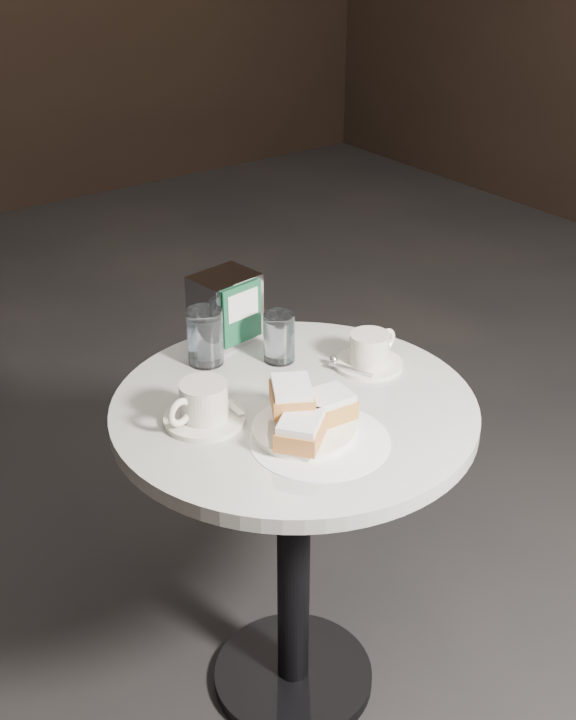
# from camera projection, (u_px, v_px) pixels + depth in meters

# --- Properties ---
(ground) EXTENTS (7.00, 7.00, 0.00)m
(ground) POSITION_uv_depth(u_px,v_px,m) (293.00, 680.00, 2.07)
(ground) COLOR black
(ground) RESTS_ON ground
(cafe_table) EXTENTS (0.70, 0.70, 0.74)m
(cafe_table) POSITION_uv_depth(u_px,v_px,m) (294.00, 487.00, 1.81)
(cafe_table) COLOR black
(cafe_table) RESTS_ON ground
(sugar_spill) EXTENTS (0.27, 0.27, 0.00)m
(sugar_spill) POSITION_uv_depth(u_px,v_px,m) (320.00, 440.00, 1.60)
(sugar_spill) COLOR white
(sugar_spill) RESTS_ON cafe_table
(beignet_plate) EXTENTS (0.24, 0.24, 0.09)m
(beignet_plate) POSITION_uv_depth(u_px,v_px,m) (306.00, 417.00, 1.61)
(beignet_plate) COLOR white
(beignet_plate) RESTS_ON cafe_table
(coffee_cup_left) EXTENTS (0.18, 0.18, 0.08)m
(coffee_cup_left) POSITION_uv_depth(u_px,v_px,m) (203.00, 405.00, 1.64)
(coffee_cup_left) COLOR silver
(coffee_cup_left) RESTS_ON cafe_table
(coffee_cup_right) EXTENTS (0.16, 0.16, 0.07)m
(coffee_cup_right) POSITION_uv_depth(u_px,v_px,m) (370.00, 352.00, 1.83)
(coffee_cup_right) COLOR white
(coffee_cup_right) RESTS_ON cafe_table
(water_glass_left) EXTENTS (0.08, 0.08, 0.12)m
(water_glass_left) POSITION_uv_depth(u_px,v_px,m) (205.00, 337.00, 1.83)
(water_glass_left) COLOR white
(water_glass_left) RESTS_ON cafe_table
(water_glass_right) EXTENTS (0.07, 0.07, 0.10)m
(water_glass_right) POSITION_uv_depth(u_px,v_px,m) (279.00, 338.00, 1.84)
(water_glass_right) COLOR silver
(water_glass_right) RESTS_ON cafe_table
(napkin_dispenser) EXTENTS (0.14, 0.12, 0.15)m
(napkin_dispenser) POSITION_uv_depth(u_px,v_px,m) (226.00, 308.00, 1.91)
(napkin_dispenser) COLOR silver
(napkin_dispenser) RESTS_ON cafe_table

